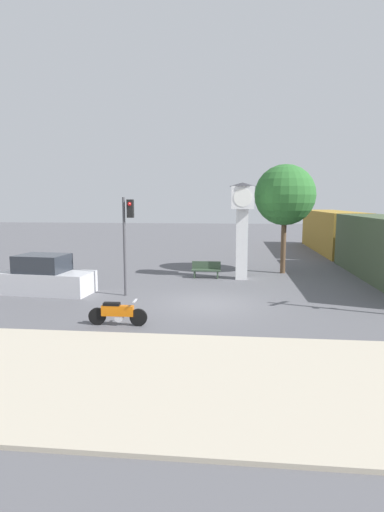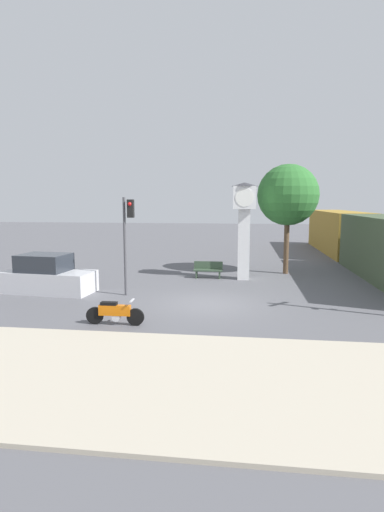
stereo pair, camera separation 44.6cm
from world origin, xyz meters
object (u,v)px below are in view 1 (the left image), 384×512
traffic_light (127,229)px  parked_car (46,277)px  street_tree (285,195)px  bench (206,269)px  motorcycle (118,313)px  freight_train (355,238)px  clock_tower (242,216)px

traffic_light → parked_car: traffic_light is taller
street_tree → bench: size_ratio=3.98×
parked_car → bench: bearing=36.9°
motorcycle → parked_car: bearing=135.8°
freight_train → clock_tower: bearing=-139.8°
parked_car → clock_tower: bearing=30.8°
clock_tower → bench: clock_tower is taller
bench → parked_car: size_ratio=0.37×
clock_tower → street_tree: street_tree is taller
street_tree → motorcycle: bearing=-122.5°
freight_train → street_tree: street_tree is taller
parked_car → motorcycle: bearing=-38.0°
traffic_light → bench: bearing=54.6°
traffic_light → bench: (3.22, 4.53, -2.54)m
motorcycle → clock_tower: (4.41, 8.79, 3.03)m
freight_train → traffic_light: traffic_light is taller
traffic_light → parked_car: size_ratio=1.02×
freight_train → parked_car: freight_train is taller
traffic_light → street_tree: bearing=40.4°
motorcycle → clock_tower: 10.29m
clock_tower → traffic_light: 6.84m
clock_tower → bench: 3.56m
freight_train → street_tree: size_ratio=4.02×
traffic_light → street_tree: 10.16m
motorcycle → bench: 9.20m
traffic_light → motorcycle: bearing=-80.1°
motorcycle → street_tree: size_ratio=0.32×
freight_train → parked_car: (-17.06, -11.04, -0.95)m
motorcycle → traffic_light: size_ratio=0.46×
clock_tower → freight_train: clock_tower is taller
bench → parked_car: 8.42m
clock_tower → street_tree: (2.49, 2.05, 1.12)m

